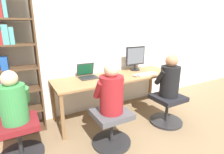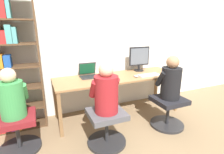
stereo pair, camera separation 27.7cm
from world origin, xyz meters
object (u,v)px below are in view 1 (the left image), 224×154
person_at_monitor (170,78)px  person_at_laptop (111,91)px  office_chair_left (167,108)px  keyboard (146,74)px  person_near_shelf (13,101)px  desktop_monitor (135,58)px  office_chair_side (19,137)px  laptop (88,75)px  office_chair_right (111,126)px

person_at_monitor → person_at_laptop: (-1.05, -0.03, -0.00)m
office_chair_left → person_at_monitor: size_ratio=0.80×
keyboard → person_near_shelf: (-2.08, -0.20, 0.01)m
desktop_monitor → keyboard: 0.44m
person_at_monitor → person_near_shelf: person_at_monitor is taller
office_chair_left → person_near_shelf: size_ratio=0.86×
office_chair_left → person_at_laptop: person_at_laptop is taller
person_at_monitor → office_chair_side: person_at_monitor is taller
keyboard → person_at_laptop: person_at_laptop is taller
desktop_monitor → office_chair_side: 2.29m
person_at_laptop → office_chair_side: size_ratio=1.25×
person_at_laptop → office_chair_side: 1.23m
person_at_laptop → person_near_shelf: person_at_laptop is taller
desktop_monitor → laptop: bearing=-178.0°
person_at_laptop → office_chair_side: bearing=163.5°
laptop → office_chair_side: size_ratio=0.57×
desktop_monitor → office_chair_left: size_ratio=0.87×
keyboard → desktop_monitor: bearing=85.8°
keyboard → office_chair_left: size_ratio=0.74×
person_near_shelf → office_chair_right: bearing=-17.0°
desktop_monitor → office_chair_side: size_ratio=0.87×
office_chair_side → keyboard: bearing=5.5°
person_at_monitor → person_at_laptop: 1.05m
keyboard → person_at_monitor: size_ratio=0.59×
keyboard → office_chair_left: (0.05, -0.49, -0.46)m
laptop → person_at_laptop: person_at_laptop is taller
desktop_monitor → keyboard: size_ratio=1.19×
office_chair_side → person_near_shelf: 0.47m
desktop_monitor → person_near_shelf: desktop_monitor is taller
desktop_monitor → person_at_monitor: size_ratio=0.70×
person_at_monitor → person_near_shelf: (-2.13, 0.29, -0.02)m
person_near_shelf → person_at_laptop: bearing=-16.7°
office_chair_side → office_chair_right: bearing=-16.7°
laptop → office_chair_side: bearing=-154.0°
laptop → office_chair_right: bearing=-91.4°
office_chair_left → person_at_monitor: 0.49m
office_chair_left → office_chair_side: 2.15m
person_at_laptop → person_near_shelf: size_ratio=1.07×
keyboard → office_chair_side: size_ratio=0.74×
laptop → keyboard: laptop is taller
office_chair_right → person_at_monitor: size_ratio=0.80×
desktop_monitor → office_chair_left: 1.10m
person_at_monitor → office_chair_side: (-2.13, 0.29, -0.49)m
desktop_monitor → person_at_laptop: size_ratio=0.70×
keyboard → office_chair_right: size_ratio=0.74×
laptop → person_at_monitor: bearing=-38.7°
laptop → office_chair_left: (1.03, -0.83, -0.49)m
office_chair_right → keyboard: bearing=27.8°
office_chair_left → office_chair_side: (-2.13, 0.29, 0.00)m
keyboard → office_chair_side: 2.14m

